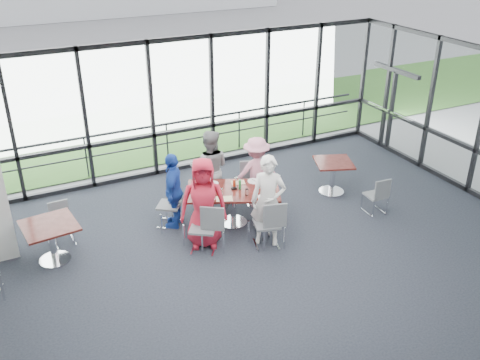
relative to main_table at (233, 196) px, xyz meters
name	(u,v)px	position (x,y,z in m)	size (l,w,h in m)	color
floor	(253,291)	(-0.66, -2.11, -0.62)	(12.00, 10.00, 0.02)	black
ceiling	(255,106)	(-0.66, -2.11, 2.59)	(12.00, 10.00, 0.04)	white
curtain_wall_back	(152,111)	(-0.66, 2.89, 0.99)	(12.00, 0.10, 3.20)	white
exit_door	(391,111)	(5.34, 1.64, 0.44)	(0.12, 1.60, 2.10)	black
apron	(106,113)	(-0.66, 7.89, -0.63)	(80.00, 70.00, 0.02)	gray
grass_strip	(123,133)	(-0.66, 5.89, -0.60)	(80.00, 5.00, 0.01)	#3A6326
guard_rail	(148,146)	(-0.66, 3.49, -0.11)	(0.06, 0.06, 12.00)	#2D2D33
main_table	(233,196)	(0.00, 0.00, 0.00)	(2.06, 1.66, 0.75)	#370E0C
side_table_left	(50,230)	(-3.46, 0.25, 0.03)	(0.99, 0.99, 0.75)	#370E0C
side_table_right	(333,167)	(2.56, 0.23, 0.01)	(1.02, 1.02, 0.75)	#370E0C
diner_near_left	(203,203)	(-0.82, -0.45, 0.26)	(0.86, 0.56, 1.76)	red
diner_near_right	(268,201)	(0.27, -0.92, 0.27)	(0.65, 0.47, 1.77)	silver
diner_far_left	(210,169)	(-0.11, 0.89, 0.24)	(0.83, 0.51, 1.70)	slate
diner_far_right	(256,172)	(0.77, 0.48, 0.15)	(0.99, 0.51, 1.54)	pink
diner_end	(174,190)	(-1.07, 0.46, 0.16)	(0.91, 0.50, 1.56)	#1B41A7
chair_main_nl	(203,228)	(-0.92, -0.63, -0.15)	(0.46, 0.46, 0.93)	slate
chair_main_nr	(267,224)	(0.20, -1.02, -0.15)	(0.46, 0.46, 0.94)	slate
chair_main_fl	(212,182)	(-0.02, 1.01, -0.15)	(0.45, 0.45, 0.93)	slate
chair_main_fr	(256,184)	(0.81, 0.58, -0.17)	(0.44, 0.44, 0.89)	slate
chair_main_end	(169,205)	(-1.17, 0.50, -0.17)	(0.43, 0.43, 0.89)	slate
chair_spare_lb	(62,225)	(-3.20, 0.75, -0.22)	(0.39, 0.39, 0.80)	slate
chair_spare_r	(375,195)	(2.82, -0.91, -0.22)	(0.39, 0.39, 0.79)	slate
plate_nl	(208,198)	(-0.59, -0.11, 0.14)	(0.28, 0.28, 0.01)	white
plate_nr	(264,197)	(0.39, -0.55, 0.14)	(0.24, 0.24, 0.01)	white
plate_fl	(212,184)	(-0.26, 0.43, 0.14)	(0.25, 0.25, 0.01)	white
plate_fr	(254,181)	(0.54, 0.15, 0.14)	(0.27, 0.27, 0.01)	white
plate_end	(197,189)	(-0.64, 0.34, 0.14)	(0.24, 0.24, 0.01)	white
tumbler_a	(221,192)	(-0.32, -0.11, 0.21)	(0.08, 0.08, 0.15)	white
tumbler_b	(247,192)	(0.14, -0.31, 0.20)	(0.06, 0.06, 0.13)	white
tumbler_c	(236,181)	(0.16, 0.20, 0.21)	(0.08, 0.08, 0.15)	white
tumbler_d	(202,190)	(-0.61, 0.14, 0.21)	(0.07, 0.07, 0.15)	white
menu_a	(224,199)	(-0.31, -0.26, 0.14)	(0.31, 0.22, 0.00)	white
menu_b	(272,195)	(0.58, -0.51, 0.14)	(0.28, 0.19, 0.00)	white
menu_c	(238,182)	(0.23, 0.25, 0.14)	(0.28, 0.19, 0.00)	white
condiment_caddy	(234,188)	(0.02, 0.02, 0.16)	(0.10, 0.07, 0.04)	black
ketchup_bottle	(234,184)	(0.06, 0.07, 0.23)	(0.06, 0.06, 0.18)	#AD2B12
green_bottle	(240,184)	(0.13, -0.02, 0.24)	(0.05, 0.05, 0.20)	#206D2F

